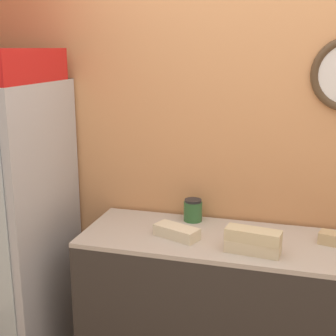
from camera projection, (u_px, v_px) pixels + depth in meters
name	position (u px, v px, depth m)	size (l,w,h in m)	color
wall_back	(273.00, 151.00, 2.67)	(5.20, 0.10, 2.70)	tan
prep_counter	(260.00, 321.00, 2.58)	(1.98, 0.58, 0.93)	#332D28
sandwich_stack_bottom	(253.00, 247.00, 2.33)	(0.28, 0.13, 0.06)	beige
sandwich_stack_middle	(253.00, 235.00, 2.31)	(0.28, 0.13, 0.06)	beige
sandwich_flat_right	(177.00, 232.00, 2.52)	(0.27, 0.19, 0.06)	beige
condiment_jar	(193.00, 210.00, 2.76)	(0.11, 0.11, 0.13)	#336B38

